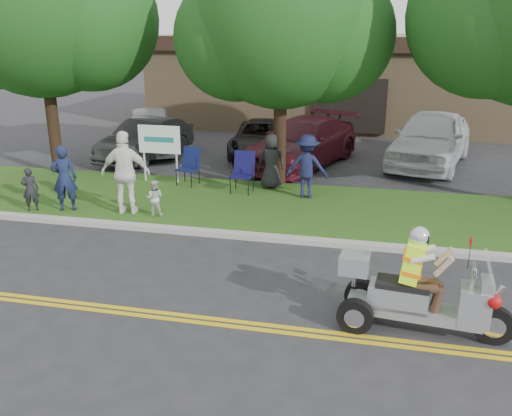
% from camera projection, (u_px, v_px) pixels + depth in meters
% --- Properties ---
extents(ground, '(120.00, 120.00, 0.00)m').
position_uv_depth(ground, '(175.00, 301.00, 9.24)').
color(ground, '#28282B').
rests_on(ground, ground).
extents(centerline_near, '(60.00, 0.10, 0.01)m').
position_uv_depth(centerline_near, '(162.00, 318.00, 8.70)').
color(centerline_near, gold).
rests_on(centerline_near, ground).
extents(centerline_far, '(60.00, 0.10, 0.01)m').
position_uv_depth(centerline_far, '(166.00, 313.00, 8.85)').
color(centerline_far, gold).
rests_on(centerline_far, ground).
extents(curb, '(60.00, 0.25, 0.12)m').
position_uv_depth(curb, '(224.00, 234.00, 12.04)').
color(curb, '#A8A89E').
rests_on(curb, ground).
extents(grass_verge, '(60.00, 4.00, 0.10)m').
position_uv_depth(grass_verge, '(246.00, 204.00, 14.02)').
color(grass_verge, '#295316').
rests_on(grass_verge, ground).
extents(commercial_building, '(18.00, 8.20, 4.00)m').
position_uv_depth(commercial_building, '(355.00, 79.00, 25.71)').
color(commercial_building, '#9E7F5B').
rests_on(commercial_building, ground).
extents(tree_left, '(6.62, 5.40, 7.78)m').
position_uv_depth(tree_left, '(42.00, 10.00, 15.49)').
color(tree_left, '#332114').
rests_on(tree_left, ground).
extents(tree_mid, '(5.88, 4.80, 7.05)m').
position_uv_depth(tree_mid, '(284.00, 26.00, 14.37)').
color(tree_mid, '#332114').
rests_on(tree_mid, ground).
extents(business_sign, '(1.25, 0.06, 1.75)m').
position_uv_depth(business_sign, '(159.00, 143.00, 15.53)').
color(business_sign, silver).
rests_on(business_sign, ground).
extents(trike_scooter, '(2.61, 0.91, 1.70)m').
position_uv_depth(trike_scooter, '(416.00, 296.00, 8.18)').
color(trike_scooter, black).
rests_on(trike_scooter, ground).
extents(lawn_chair_a, '(0.62, 0.64, 1.11)m').
position_uv_depth(lawn_chair_a, '(243.00, 169.00, 14.75)').
color(lawn_chair_a, black).
rests_on(lawn_chair_a, grass_verge).
extents(lawn_chair_b, '(0.66, 0.68, 1.06)m').
position_uv_depth(lawn_chair_b, '(190.00, 163.00, 15.48)').
color(lawn_chair_b, black).
rests_on(lawn_chair_b, grass_verge).
extents(spectator_adult_left, '(0.70, 0.59, 1.64)m').
position_uv_depth(spectator_adult_left, '(64.00, 178.00, 13.19)').
color(spectator_adult_left, '#171F40').
rests_on(spectator_adult_left, grass_verge).
extents(spectator_adult_right, '(1.24, 0.67, 2.02)m').
position_uv_depth(spectator_adult_right, '(126.00, 173.00, 12.92)').
color(spectator_adult_right, white).
rests_on(spectator_adult_right, grass_verge).
extents(spectator_chair_a, '(1.09, 0.63, 1.68)m').
position_uv_depth(spectator_chair_a, '(307.00, 166.00, 14.19)').
color(spectator_chair_a, '#151A3D').
rests_on(spectator_chair_a, grass_verge).
extents(spectator_chair_b, '(0.85, 0.67, 1.53)m').
position_uv_depth(spectator_chair_b, '(271.00, 161.00, 15.04)').
color(spectator_chair_b, black).
rests_on(spectator_chair_b, grass_verge).
extents(child_left, '(0.47, 0.42, 1.09)m').
position_uv_depth(child_left, '(30.00, 189.00, 13.25)').
color(child_left, black).
rests_on(child_left, grass_verge).
extents(child_right, '(0.48, 0.41, 0.87)m').
position_uv_depth(child_right, '(154.00, 198.00, 12.94)').
color(child_right, beige).
rests_on(child_right, grass_verge).
extents(parked_car_far_left, '(3.58, 4.99, 1.58)m').
position_uv_depth(parked_car_far_left, '(150.00, 129.00, 19.98)').
color(parked_car_far_left, '#B7BBBF').
rests_on(parked_car_far_left, ground).
extents(parked_car_left, '(2.18, 4.40, 1.38)m').
position_uv_depth(parked_car_left, '(146.00, 139.00, 18.74)').
color(parked_car_left, '#28282A').
rests_on(parked_car_left, ground).
extents(parked_car_mid, '(2.48, 4.60, 1.23)m').
position_uv_depth(parked_car_mid, '(262.00, 138.00, 19.34)').
color(parked_car_mid, black).
rests_on(parked_car_mid, ground).
extents(parked_car_right, '(3.81, 5.68, 1.53)m').
position_uv_depth(parked_car_right, '(303.00, 142.00, 17.93)').
color(parked_car_right, '#511220').
rests_on(parked_car_right, ground).
extents(parked_car_far_right, '(3.37, 5.61, 1.79)m').
position_uv_depth(parked_car_far_right, '(430.00, 138.00, 17.91)').
color(parked_car_far_right, silver).
rests_on(parked_car_far_right, ground).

